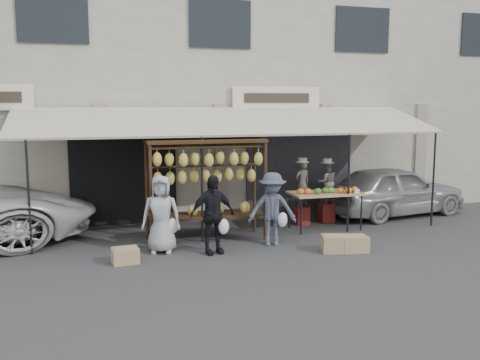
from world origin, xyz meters
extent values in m
plane|color=#2D2D30|center=(0.00, 0.00, 0.00)|extent=(90.00, 90.00, 0.00)
cube|color=#BBB5A2|center=(0.00, 6.50, 3.50)|extent=(24.00, 6.00, 7.00)
cube|color=#232328|center=(2.20, 3.46, 1.25)|extent=(3.00, 0.10, 2.50)
cube|color=black|center=(-2.50, 3.46, 1.25)|extent=(2.60, 0.10, 2.50)
cube|color=silver|center=(1.50, 3.40, 3.15)|extent=(2.40, 0.10, 0.60)
cube|color=#BAB7A4|center=(0.00, 2.30, 2.60)|extent=(10.00, 2.34, 0.63)
cylinder|color=black|center=(-4.50, 1.15, 1.15)|extent=(0.05, 0.05, 2.30)
cylinder|color=black|center=(-1.00, 1.15, 1.15)|extent=(0.05, 0.05, 2.30)
cylinder|color=black|center=(2.50, 1.15, 1.15)|extent=(0.05, 0.05, 2.30)
cylinder|color=black|center=(4.80, 1.15, 1.15)|extent=(0.05, 0.05, 2.30)
cylinder|color=black|center=(-2.12, 0.97, 1.10)|extent=(0.07, 0.07, 2.20)
cylinder|color=black|center=(0.38, 0.97, 1.10)|extent=(0.07, 0.07, 2.20)
cylinder|color=black|center=(-2.12, 1.77, 1.10)|extent=(0.07, 0.07, 2.20)
cylinder|color=black|center=(0.38, 1.77, 1.10)|extent=(0.07, 0.07, 2.20)
cube|color=black|center=(-0.87, 1.37, 2.20)|extent=(2.60, 0.90, 0.07)
cylinder|color=black|center=(-0.87, 1.02, 2.08)|extent=(2.50, 0.05, 0.05)
cylinder|color=black|center=(-0.87, 1.72, 2.08)|extent=(2.50, 0.05, 0.05)
cylinder|color=black|center=(-0.87, 1.37, 1.65)|extent=(2.50, 0.05, 0.05)
cube|color=black|center=(-0.87, 1.37, 0.55)|extent=(2.50, 0.80, 0.05)
ellipsoid|color=#DCC555|center=(-1.97, 1.02, 1.86)|extent=(0.20, 0.18, 0.30)
ellipsoid|color=#DCC555|center=(-1.69, 1.17, 1.83)|extent=(0.20, 0.18, 0.30)
ellipsoid|color=#DCC555|center=(-1.42, 1.02, 1.83)|extent=(0.20, 0.18, 0.30)
ellipsoid|color=#DCC555|center=(-1.14, 1.17, 1.83)|extent=(0.20, 0.18, 0.30)
ellipsoid|color=#DCC555|center=(-0.87, 1.02, 1.81)|extent=(0.20, 0.18, 0.30)
ellipsoid|color=#DCC555|center=(-0.59, 1.17, 1.84)|extent=(0.20, 0.18, 0.30)
ellipsoid|color=#DCC555|center=(-0.32, 1.02, 1.82)|extent=(0.20, 0.18, 0.30)
ellipsoid|color=#DCC555|center=(-0.04, 1.17, 1.81)|extent=(0.20, 0.18, 0.30)
ellipsoid|color=#DCC555|center=(0.23, 1.02, 1.81)|extent=(0.20, 0.18, 0.30)
ellipsoid|color=#DCC555|center=(-1.92, 1.37, 1.41)|extent=(0.20, 0.18, 0.30)
ellipsoid|color=#DCC555|center=(-1.66, 1.37, 1.40)|extent=(0.20, 0.18, 0.30)
ellipsoid|color=#DCC555|center=(-1.39, 1.37, 1.41)|extent=(0.20, 0.18, 0.30)
ellipsoid|color=#DCC555|center=(-1.13, 1.37, 1.43)|extent=(0.20, 0.18, 0.30)
ellipsoid|color=#DCC555|center=(-0.87, 1.37, 1.42)|extent=(0.20, 0.18, 0.30)
ellipsoid|color=#DCC555|center=(-0.61, 1.37, 1.41)|extent=(0.20, 0.18, 0.30)
ellipsoid|color=#DCC555|center=(-0.34, 1.37, 1.44)|extent=(0.20, 0.18, 0.30)
ellipsoid|color=#DCC555|center=(-0.08, 1.37, 1.45)|extent=(0.20, 0.18, 0.30)
ellipsoid|color=#DCC555|center=(0.18, 1.37, 1.40)|extent=(0.20, 0.18, 0.30)
cube|color=tan|center=(2.10, 1.54, 0.88)|extent=(1.70, 0.90, 0.05)
cylinder|color=black|center=(1.33, 1.17, 0.42)|extent=(0.04, 0.04, 0.85)
cylinder|color=black|center=(2.87, 1.17, 0.42)|extent=(0.04, 0.04, 0.85)
cylinder|color=black|center=(1.33, 1.91, 0.42)|extent=(0.04, 0.04, 0.85)
cylinder|color=black|center=(2.87, 1.91, 0.42)|extent=(0.04, 0.04, 0.85)
ellipsoid|color=orange|center=(1.41, 1.44, 0.97)|extent=(0.18, 0.14, 0.14)
ellipsoid|color=orange|center=(1.58, 1.40, 0.97)|extent=(0.18, 0.14, 0.14)
ellipsoid|color=#477226|center=(1.82, 1.36, 0.97)|extent=(0.18, 0.14, 0.14)
ellipsoid|color=#477226|center=(2.03, 1.41, 0.97)|extent=(0.18, 0.14, 0.14)
ellipsoid|color=#598C33|center=(2.16, 1.40, 0.97)|extent=(0.18, 0.14, 0.14)
ellipsoid|color=orange|center=(2.38, 1.31, 0.97)|extent=(0.18, 0.14, 0.14)
ellipsoid|color=orange|center=(2.55, 1.26, 0.97)|extent=(0.18, 0.14, 0.14)
ellipsoid|color=orange|center=(2.76, 1.34, 0.97)|extent=(0.18, 0.14, 0.14)
imported|color=#4C4340|center=(1.76, 2.17, 1.03)|extent=(0.47, 0.37, 1.15)
imported|color=slate|center=(2.48, 2.29, 1.02)|extent=(0.57, 0.48, 1.07)
imported|color=#9FA0A7|center=(-1.97, 0.57, 0.79)|extent=(0.87, 0.68, 1.58)
imported|color=black|center=(-0.99, 0.22, 0.80)|extent=(0.99, 0.53, 1.60)
imported|color=#42475A|center=(0.37, 0.49, 0.78)|extent=(1.13, 0.84, 1.56)
cube|color=maroon|center=(1.76, 2.17, 0.23)|extent=(0.39, 0.39, 0.46)
cube|color=maroon|center=(2.48, 2.29, 0.24)|extent=(0.42, 0.42, 0.49)
cube|color=tan|center=(1.45, -0.37, 0.17)|extent=(0.64, 0.55, 0.33)
cube|color=tan|center=(1.82, -0.45, 0.16)|extent=(0.58, 0.47, 0.32)
cube|color=tan|center=(-2.74, 0.02, 0.15)|extent=(0.53, 0.43, 0.29)
imported|color=gray|center=(4.58, 2.52, 0.68)|extent=(4.22, 2.25, 1.37)
camera|label=1|loc=(-3.36, -10.01, 2.98)|focal=40.00mm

